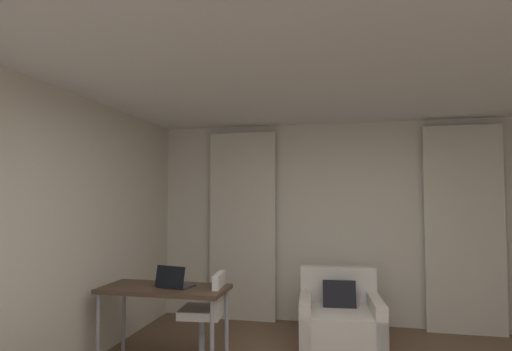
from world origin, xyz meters
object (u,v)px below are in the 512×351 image
armchair (340,321)px  desk (164,294)px  desk_chair (206,323)px  laptop (174,283)px

armchair → desk: armchair is taller
desk_chair → armchair: bearing=31.0°
desk → desk_chair: size_ratio=1.41×
armchair → desk: (-1.68, -0.85, 0.40)m
armchair → laptop: bearing=-151.3°
armchair → desk_chair: bearing=-149.0°
armchair → desk_chair: desk_chair is taller
desk_chair → desk: bearing=-168.3°
desk_chair → laptop: (-0.29, -0.09, 0.40)m
armchair → desk: bearing=-153.1°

